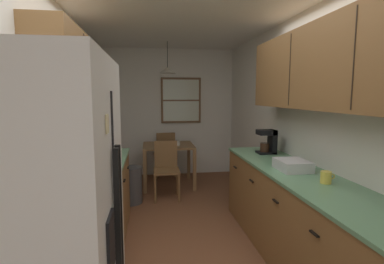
{
  "coord_description": "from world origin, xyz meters",
  "views": [
    {
      "loc": [
        -0.4,
        -2.43,
        1.63
      ],
      "look_at": [
        0.11,
        1.15,
        1.18
      ],
      "focal_mm": 27.73,
      "sensor_mm": 36.0,
      "label": 1
    }
  ],
  "objects_px": {
    "dining_table": "(168,151)",
    "storage_canister": "(82,166)",
    "microwave_over_range": "(36,85)",
    "coffee_maker": "(268,141)",
    "dining_chair_near": "(166,167)",
    "mug_by_coffeemaker": "(326,177)",
    "trash_bin": "(131,185)",
    "dish_rack": "(293,165)",
    "table_serving_bowl": "(174,143)",
    "dining_chair_far": "(165,152)"
  },
  "relations": [
    {
      "from": "storage_canister",
      "to": "microwave_over_range",
      "type": "bearing_deg",
      "value": -99.14
    },
    {
      "from": "trash_bin",
      "to": "table_serving_bowl",
      "type": "bearing_deg",
      "value": 45.32
    },
    {
      "from": "coffee_maker",
      "to": "dish_rack",
      "type": "xyz_separation_m",
      "value": [
        -0.1,
        -0.83,
        -0.11
      ]
    },
    {
      "from": "dish_rack",
      "to": "dining_table",
      "type": "bearing_deg",
      "value": 112.44
    },
    {
      "from": "microwave_over_range",
      "to": "dining_chair_far",
      "type": "bearing_deg",
      "value": 75.44
    },
    {
      "from": "trash_bin",
      "to": "dish_rack",
      "type": "distance_m",
      "value": 2.53
    },
    {
      "from": "dining_chair_far",
      "to": "dish_rack",
      "type": "relative_size",
      "value": 2.65
    },
    {
      "from": "dining_chair_far",
      "to": "dining_table",
      "type": "bearing_deg",
      "value": -87.13
    },
    {
      "from": "microwave_over_range",
      "to": "dining_table",
      "type": "bearing_deg",
      "value": 72.3
    },
    {
      "from": "dining_table",
      "to": "table_serving_bowl",
      "type": "xyz_separation_m",
      "value": [
        0.1,
        -0.06,
        0.15
      ]
    },
    {
      "from": "microwave_over_range",
      "to": "coffee_maker",
      "type": "relative_size",
      "value": 2.11
    },
    {
      "from": "coffee_maker",
      "to": "table_serving_bowl",
      "type": "relative_size",
      "value": 1.47
    },
    {
      "from": "microwave_over_range",
      "to": "dining_chair_near",
      "type": "relative_size",
      "value": 0.7
    },
    {
      "from": "trash_bin",
      "to": "coffee_maker",
      "type": "xyz_separation_m",
      "value": [
        1.77,
        -0.93,
        0.78
      ]
    },
    {
      "from": "dining_table",
      "to": "mug_by_coffeemaker",
      "type": "relative_size",
      "value": 7.1
    },
    {
      "from": "dining_chair_far",
      "to": "trash_bin",
      "type": "bearing_deg",
      "value": -112.68
    },
    {
      "from": "dining_chair_far",
      "to": "table_serving_bowl",
      "type": "relative_size",
      "value": 4.44
    },
    {
      "from": "storage_canister",
      "to": "dish_rack",
      "type": "xyz_separation_m",
      "value": [
        1.98,
        -0.01,
        -0.05
      ]
    },
    {
      "from": "microwave_over_range",
      "to": "dining_chair_far",
      "type": "height_order",
      "value": "microwave_over_range"
    },
    {
      "from": "dining_table",
      "to": "coffee_maker",
      "type": "height_order",
      "value": "coffee_maker"
    },
    {
      "from": "dining_table",
      "to": "storage_canister",
      "type": "relative_size",
      "value": 4.32
    },
    {
      "from": "dish_rack",
      "to": "storage_canister",
      "type": "bearing_deg",
      "value": 179.74
    },
    {
      "from": "dish_rack",
      "to": "dining_chair_near",
      "type": "bearing_deg",
      "value": 120.19
    },
    {
      "from": "trash_bin",
      "to": "table_serving_bowl",
      "type": "relative_size",
      "value": 2.74
    },
    {
      "from": "trash_bin",
      "to": "table_serving_bowl",
      "type": "height_order",
      "value": "table_serving_bowl"
    },
    {
      "from": "dining_chair_near",
      "to": "mug_by_coffeemaker",
      "type": "relative_size",
      "value": 7.17
    },
    {
      "from": "mug_by_coffeemaker",
      "to": "microwave_over_range",
      "type": "bearing_deg",
      "value": -174.41
    },
    {
      "from": "dish_rack",
      "to": "coffee_maker",
      "type": "bearing_deg",
      "value": 83.48
    },
    {
      "from": "dining_chair_near",
      "to": "coffee_maker",
      "type": "relative_size",
      "value": 3.01
    },
    {
      "from": "microwave_over_range",
      "to": "dining_chair_near",
      "type": "bearing_deg",
      "value": 69.88
    },
    {
      "from": "trash_bin",
      "to": "table_serving_bowl",
      "type": "distance_m",
      "value": 1.15
    },
    {
      "from": "trash_bin",
      "to": "coffee_maker",
      "type": "distance_m",
      "value": 2.15
    },
    {
      "from": "storage_canister",
      "to": "table_serving_bowl",
      "type": "distance_m",
      "value": 2.7
    },
    {
      "from": "storage_canister",
      "to": "coffee_maker",
      "type": "height_order",
      "value": "coffee_maker"
    },
    {
      "from": "microwave_over_range",
      "to": "dining_table",
      "type": "xyz_separation_m",
      "value": [
        1.03,
        3.22,
        -1.07
      ]
    },
    {
      "from": "dining_chair_far",
      "to": "coffee_maker",
      "type": "distance_m",
      "value": 2.68
    },
    {
      "from": "table_serving_bowl",
      "to": "dining_chair_near",
      "type": "bearing_deg",
      "value": -107.71
    },
    {
      "from": "dish_rack",
      "to": "table_serving_bowl",
      "type": "height_order",
      "value": "dish_rack"
    },
    {
      "from": "microwave_over_range",
      "to": "storage_canister",
      "type": "height_order",
      "value": "microwave_over_range"
    },
    {
      "from": "table_serving_bowl",
      "to": "microwave_over_range",
      "type": "bearing_deg",
      "value": -109.7
    },
    {
      "from": "coffee_maker",
      "to": "dining_table",
      "type": "bearing_deg",
      "value": 123.73
    },
    {
      "from": "microwave_over_range",
      "to": "table_serving_bowl",
      "type": "relative_size",
      "value": 3.12
    },
    {
      "from": "trash_bin",
      "to": "mug_by_coffeemaker",
      "type": "relative_size",
      "value": 4.42
    },
    {
      "from": "dining_chair_near",
      "to": "storage_canister",
      "type": "relative_size",
      "value": 4.36
    },
    {
      "from": "dish_rack",
      "to": "trash_bin",
      "type": "bearing_deg",
      "value": 133.52
    },
    {
      "from": "mug_by_coffeemaker",
      "to": "dish_rack",
      "type": "xyz_separation_m",
      "value": [
        -0.07,
        0.45,
        -0.0
      ]
    },
    {
      "from": "dish_rack",
      "to": "dining_chair_far",
      "type": "bearing_deg",
      "value": 108.91
    },
    {
      "from": "coffee_maker",
      "to": "mug_by_coffeemaker",
      "type": "bearing_deg",
      "value": -91.17
    },
    {
      "from": "dining_chair_near",
      "to": "dish_rack",
      "type": "relative_size",
      "value": 2.65
    },
    {
      "from": "dining_table",
      "to": "dining_chair_far",
      "type": "height_order",
      "value": "dining_chair_far"
    }
  ]
}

